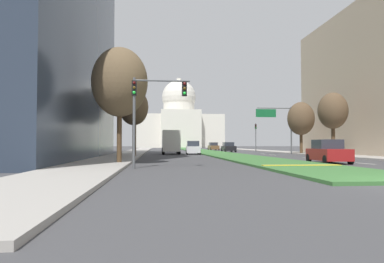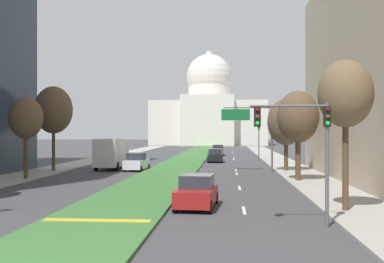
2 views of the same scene
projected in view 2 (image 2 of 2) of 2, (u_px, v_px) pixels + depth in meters
name	position (u px, v px, depth m)	size (l,w,h in m)	color
ground_plane	(193.00, 156.00, 75.12)	(280.65, 280.65, 0.00)	#3D3D3F
grass_median	(190.00, 158.00, 68.76)	(5.18, 114.81, 0.14)	#386B33
median_curb_nose	(98.00, 220.00, 20.20)	(4.67, 0.50, 0.04)	gold
lane_dashes_right	(235.00, 163.00, 58.53)	(0.16, 76.28, 0.01)	silver
sidewalk_left	(96.00, 160.00, 63.34)	(4.00, 114.81, 0.15)	#9E9991
sidewalk_right	(279.00, 161.00, 61.47)	(4.00, 114.81, 0.15)	#9E9991
capitol_building	(209.00, 113.00, 137.92)	(32.75, 25.59, 27.44)	silver
traffic_light_near_right	(307.00, 136.00, 19.59)	(3.34, 0.35, 5.20)	#515456
traffic_light_far_right	(259.00, 136.00, 62.98)	(0.28, 0.35, 5.20)	#515456
overhead_guide_sign	(253.00, 125.00, 46.29)	(5.07, 0.20, 6.50)	#515456
street_tree_right_near	(345.00, 95.00, 22.88)	(2.65, 2.65, 7.48)	#4C3823
street_tree_left_mid	(26.00, 118.00, 38.06)	(2.72, 2.72, 6.78)	#4C3823
street_tree_right_mid	(298.00, 117.00, 36.76)	(3.25, 3.25, 7.14)	#4C3823
street_tree_left_far	(54.00, 110.00, 45.81)	(3.68, 3.68, 8.36)	#4C3823
street_tree_right_far	(286.00, 122.00, 45.95)	(3.64, 3.64, 7.16)	#4C3823
sedan_lead_stopped	(197.00, 192.00, 24.50)	(2.18, 4.22, 1.72)	maroon
sedan_midblock	(136.00, 162.00, 47.48)	(2.06, 4.29, 1.79)	silver
sedan_distant	(215.00, 156.00, 60.41)	(2.02, 4.15, 1.71)	black
sedan_far_horizon	(218.00, 150.00, 77.01)	(2.02, 4.43, 1.74)	brown
box_truck_delivery	(111.00, 153.00, 48.99)	(2.40, 6.40, 3.20)	#BCBCC1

